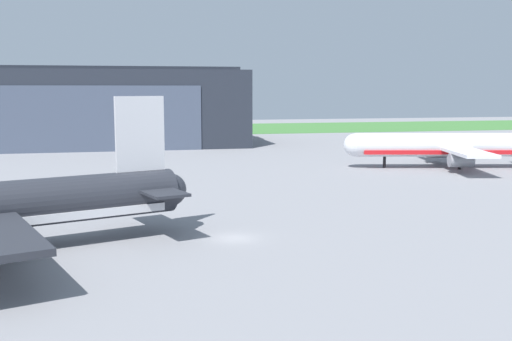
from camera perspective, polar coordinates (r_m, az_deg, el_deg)
ground_plane at (r=60.43m, az=-2.09°, el=-6.39°), size 440.00×440.00×0.00m
grass_field_strip at (r=219.32m, az=-9.66°, el=3.80°), size 440.00×56.00×0.08m
maintenance_hangar at (r=166.92m, az=-19.91°, el=5.57°), size 105.27×40.75×20.35m
airliner_far_left at (r=118.21m, az=17.55°, el=2.23°), size 37.93×31.66×13.94m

